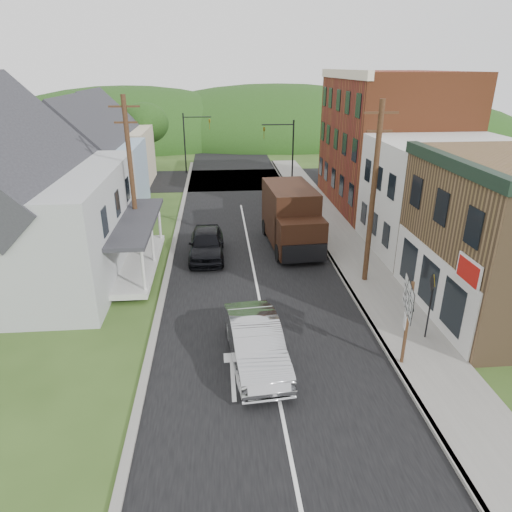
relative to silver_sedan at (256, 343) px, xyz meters
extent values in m
plane|color=#2D4719|center=(0.60, 2.96, -0.86)|extent=(120.00, 120.00, 0.00)
cube|color=black|center=(0.60, 12.96, -0.86)|extent=(9.00, 90.00, 0.02)
cube|color=black|center=(0.60, 29.96, -0.86)|extent=(60.00, 9.00, 0.02)
cube|color=slate|center=(6.50, 10.96, -0.79)|extent=(2.80, 55.00, 0.15)
cube|color=slate|center=(5.15, 10.96, -0.79)|extent=(0.20, 55.00, 0.15)
cube|color=slate|center=(-4.05, 10.96, -0.80)|extent=(0.30, 55.00, 0.12)
cube|color=silver|center=(11.90, 10.46, 2.39)|extent=(8.00, 7.00, 6.50)
cube|color=brown|center=(11.90, 19.96, 4.14)|extent=(8.00, 12.00, 10.00)
cube|color=#B0B4B6|center=(-11.40, 8.96, 1.89)|extent=(10.00, 12.00, 5.50)
cube|color=#8698B7|center=(-10.40, 19.96, 1.64)|extent=(7.00, 8.00, 5.00)
cube|color=#BDA992|center=(-10.90, 28.96, 1.64)|extent=(7.00, 8.00, 5.00)
cylinder|color=#472D19|center=(6.20, 6.46, 3.64)|extent=(0.26, 0.26, 9.00)
cube|color=#472D19|center=(6.20, 6.46, 7.54)|extent=(1.60, 0.10, 0.10)
cube|color=#472D19|center=(6.20, 6.46, 6.74)|extent=(1.20, 0.10, 0.10)
cylinder|color=#472D19|center=(-5.90, 10.96, 3.64)|extent=(0.26, 0.26, 9.00)
cube|color=#472D19|center=(-5.90, 10.96, 7.54)|extent=(1.60, 0.10, 0.10)
cube|color=#472D19|center=(-5.90, 10.96, 6.74)|extent=(1.20, 0.10, 0.10)
cylinder|color=black|center=(5.60, 26.46, 2.14)|extent=(0.14, 0.14, 6.00)
cylinder|color=black|center=(4.20, 26.46, 4.74)|extent=(2.80, 0.10, 0.10)
imported|color=olive|center=(3.00, 26.46, 4.04)|extent=(0.16, 0.20, 1.00)
cylinder|color=black|center=(-4.40, 33.46, 2.14)|extent=(0.14, 0.14, 6.00)
cylinder|color=black|center=(-3.00, 33.46, 4.74)|extent=(2.80, 0.10, 0.10)
imported|color=olive|center=(-1.80, 33.46, 4.04)|extent=(0.16, 0.20, 1.00)
cylinder|color=#382616|center=(-8.40, 34.96, 1.10)|extent=(0.36, 0.36, 3.92)
ellipsoid|color=#1A330F|center=(-8.40, 34.96, 4.04)|extent=(4.80, 4.80, 4.08)
ellipsoid|color=#1A330F|center=(0.60, 57.96, -0.86)|extent=(90.00, 30.00, 16.00)
imported|color=#A8A8AC|center=(0.00, 0.00, 0.00)|extent=(2.29, 5.37, 1.72)
imported|color=black|center=(-1.96, 10.49, -0.02)|extent=(2.03, 4.94, 1.68)
cube|color=black|center=(3.15, 12.41, 1.13)|extent=(2.94, 5.18, 3.31)
cube|color=black|center=(3.34, 9.45, 0.56)|extent=(2.73, 1.99, 2.17)
cube|color=black|center=(3.32, 9.67, 1.48)|extent=(2.48, 1.52, 0.06)
cube|color=black|center=(3.40, 8.48, -0.01)|extent=(2.52, 0.33, 1.03)
cylinder|color=black|center=(2.13, 9.48, -0.35)|extent=(0.38, 1.04, 1.03)
cylinder|color=black|center=(4.53, 9.64, -0.35)|extent=(0.38, 1.04, 1.03)
cylinder|color=black|center=(1.85, 14.04, -0.35)|extent=(0.38, 1.04, 1.03)
cylinder|color=black|center=(4.24, 14.19, -0.35)|extent=(0.38, 1.04, 1.03)
cube|color=#472D19|center=(5.40, -0.63, 0.94)|extent=(0.13, 0.13, 3.31)
cube|color=black|center=(5.34, -0.62, 1.98)|extent=(0.50, 1.84, 0.08)
cube|color=silver|center=(5.15, -1.25, 2.41)|extent=(0.15, 0.51, 0.21)
cube|color=silver|center=(5.15, -1.25, 1.98)|extent=(0.16, 0.55, 0.52)
cube|color=silver|center=(5.15, -1.25, 1.56)|extent=(0.15, 0.51, 0.26)
cube|color=silver|center=(5.31, -0.61, 2.41)|extent=(0.15, 0.51, 0.21)
cube|color=silver|center=(5.31, -0.61, 1.98)|extent=(0.16, 0.55, 0.52)
cube|color=silver|center=(5.31, -0.61, 1.56)|extent=(0.15, 0.51, 0.26)
cube|color=silver|center=(5.47, 0.04, 2.41)|extent=(0.15, 0.51, 0.21)
cube|color=silver|center=(5.47, 0.04, 1.98)|extent=(0.16, 0.55, 0.52)
cube|color=silver|center=(5.47, 0.04, 1.56)|extent=(0.15, 0.51, 0.26)
cube|color=silver|center=(5.31, -0.61, 1.04)|extent=(0.12, 0.42, 0.52)
cylinder|color=black|center=(7.00, 0.94, 0.62)|extent=(0.08, 0.08, 2.67)
cube|color=black|center=(6.93, 0.94, 1.74)|extent=(0.17, 0.77, 0.79)
cube|color=yellow|center=(6.94, 0.94, 1.74)|extent=(0.16, 0.70, 0.71)
camera|label=1|loc=(-1.23, -14.25, 9.49)|focal=32.00mm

